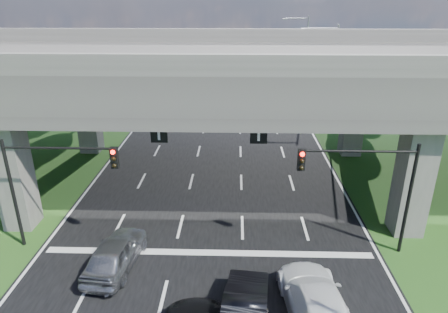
# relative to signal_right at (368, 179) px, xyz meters

# --- Properties ---
(ground) EXTENTS (160.00, 160.00, 0.00)m
(ground) POSITION_rel_signal_right_xyz_m (-7.82, -3.94, -4.19)
(ground) COLOR #224F19
(ground) RESTS_ON ground
(road) EXTENTS (18.00, 120.00, 0.03)m
(road) POSITION_rel_signal_right_xyz_m (-7.82, 6.06, -4.17)
(road) COLOR black
(road) RESTS_ON ground
(overpass) EXTENTS (80.00, 15.00, 10.00)m
(overpass) POSITION_rel_signal_right_xyz_m (-7.82, 8.06, 3.73)
(overpass) COLOR #383633
(overpass) RESTS_ON ground
(warehouse) EXTENTS (20.00, 10.00, 4.00)m
(warehouse) POSITION_rel_signal_right_xyz_m (-33.82, 31.06, -2.19)
(warehouse) COLOR #9E9E99
(warehouse) RESTS_ON ground
(signal_right) EXTENTS (5.76, 0.54, 6.00)m
(signal_right) POSITION_rel_signal_right_xyz_m (0.00, 0.00, 0.00)
(signal_right) COLOR black
(signal_right) RESTS_ON ground
(signal_left) EXTENTS (5.76, 0.54, 6.00)m
(signal_left) POSITION_rel_signal_right_xyz_m (-15.65, 0.00, 0.00)
(signal_left) COLOR black
(signal_left) RESTS_ON ground
(streetlight_far) EXTENTS (3.38, 0.25, 10.00)m
(streetlight_far) POSITION_rel_signal_right_xyz_m (2.27, 20.06, 1.66)
(streetlight_far) COLOR gray
(streetlight_far) RESTS_ON ground
(streetlight_beyond) EXTENTS (3.38, 0.25, 10.00)m
(streetlight_beyond) POSITION_rel_signal_right_xyz_m (2.27, 36.06, 1.66)
(streetlight_beyond) COLOR gray
(streetlight_beyond) RESTS_ON ground
(tree_left_near) EXTENTS (4.50, 4.50, 7.80)m
(tree_left_near) POSITION_rel_signal_right_xyz_m (-21.78, 22.06, 0.63)
(tree_left_near) COLOR black
(tree_left_near) RESTS_ON ground
(tree_left_mid) EXTENTS (3.91, 3.90, 6.76)m
(tree_left_mid) POSITION_rel_signal_right_xyz_m (-24.78, 30.06, -0.01)
(tree_left_mid) COLOR black
(tree_left_mid) RESTS_ON ground
(tree_left_far) EXTENTS (4.80, 4.80, 8.32)m
(tree_left_far) POSITION_rel_signal_right_xyz_m (-20.78, 38.06, 0.95)
(tree_left_far) COLOR black
(tree_left_far) RESTS_ON ground
(tree_right_near) EXTENTS (4.20, 4.20, 7.28)m
(tree_right_near) POSITION_rel_signal_right_xyz_m (5.22, 24.06, 0.31)
(tree_right_near) COLOR black
(tree_right_near) RESTS_ON ground
(tree_right_mid) EXTENTS (3.91, 3.90, 6.76)m
(tree_right_mid) POSITION_rel_signal_right_xyz_m (8.22, 32.06, -0.01)
(tree_right_mid) COLOR black
(tree_right_mid) RESTS_ON ground
(tree_right_far) EXTENTS (4.50, 4.50, 7.80)m
(tree_right_far) POSITION_rel_signal_right_xyz_m (4.22, 40.06, 0.63)
(tree_right_far) COLOR black
(tree_right_far) RESTS_ON ground
(car_silver) EXTENTS (2.49, 5.00, 1.64)m
(car_silver) POSITION_rel_signal_right_xyz_m (-12.25, -1.74, -3.34)
(car_silver) COLOR #919298
(car_silver) RESTS_ON road
(car_dark) EXTENTS (2.23, 5.12, 1.64)m
(car_dark) POSITION_rel_signal_right_xyz_m (-6.02, -5.33, -3.34)
(car_dark) COLOR black
(car_dark) RESTS_ON road
(car_white) EXTENTS (2.97, 6.10, 1.71)m
(car_white) POSITION_rel_signal_right_xyz_m (-3.11, -4.93, -3.30)
(car_white) COLOR white
(car_white) RESTS_ON road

